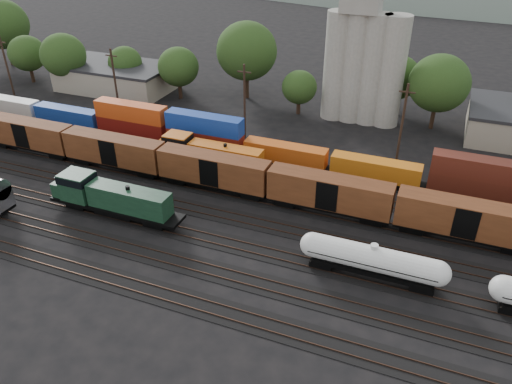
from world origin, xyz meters
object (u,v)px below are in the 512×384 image
at_px(tank_car_a, 372,260).
at_px(grain_silo, 364,56).
at_px(green_locomotive, 108,196).
at_px(orange_locomotive, 206,153).

height_order(tank_car_a, grain_silo, grain_silo).
height_order(green_locomotive, orange_locomotive, green_locomotive).
height_order(orange_locomotive, grain_silo, grain_silo).
height_order(tank_car_a, orange_locomotive, orange_locomotive).
distance_m(green_locomotive, tank_car_a, 31.73).
xyz_separation_m(green_locomotive, tank_car_a, (31.73, 0.00, -0.27)).
relative_size(green_locomotive, tank_car_a, 1.16).
height_order(green_locomotive, grain_silo, grain_silo).
distance_m(green_locomotive, orange_locomotive, 16.02).
relative_size(orange_locomotive, grain_silo, 0.61).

